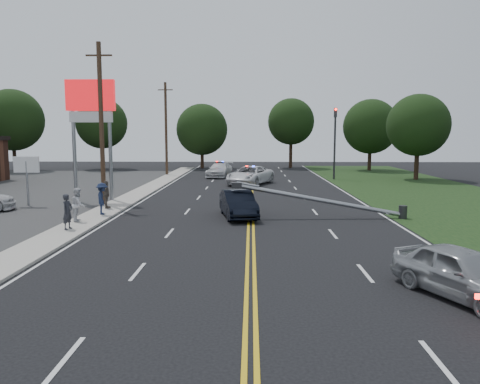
{
  "coord_description": "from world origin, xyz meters",
  "views": [
    {
      "loc": [
        -0.0,
        -16.76,
        4.46
      ],
      "look_at": [
        -0.53,
        5.61,
        1.7
      ],
      "focal_mm": 35.0,
      "sensor_mm": 36.0,
      "label": 1
    }
  ],
  "objects_px": {
    "fallen_streetlight": "(329,201)",
    "bystander_c": "(102,199)",
    "crashed_sedan": "(238,204)",
    "traffic_signal": "(335,137)",
    "bystander_b": "(78,204)",
    "pylon_sign": "(91,111)",
    "waiting_sedan": "(462,273)",
    "bystander_d": "(106,194)",
    "small_sign": "(27,169)",
    "utility_pole_mid": "(101,124)",
    "bystander_a": "(68,212)",
    "utility_pole_far": "(166,129)",
    "emergency_b": "(220,170)",
    "emergency_a": "(250,175)"
  },
  "relations": [
    {
      "from": "utility_pole_mid",
      "to": "bystander_b",
      "type": "relative_size",
      "value": 5.95
    },
    {
      "from": "crashed_sedan",
      "to": "bystander_c",
      "type": "xyz_separation_m",
      "value": [
        -7.42,
        0.04,
        0.26
      ]
    },
    {
      "from": "traffic_signal",
      "to": "utility_pole_mid",
      "type": "bearing_deg",
      "value": -134.2
    },
    {
      "from": "bystander_b",
      "to": "bystander_c",
      "type": "xyz_separation_m",
      "value": [
        0.58,
        2.0,
        0.03
      ]
    },
    {
      "from": "pylon_sign",
      "to": "traffic_signal",
      "type": "xyz_separation_m",
      "value": [
        18.8,
        16.0,
        -1.79
      ]
    },
    {
      "from": "fallen_streetlight",
      "to": "utility_pole_far",
      "type": "bearing_deg",
      "value": 117.24
    },
    {
      "from": "fallen_streetlight",
      "to": "traffic_signal",
      "type": "bearing_deg",
      "value": 79.41
    },
    {
      "from": "utility_pole_mid",
      "to": "emergency_a",
      "type": "bearing_deg",
      "value": 54.9
    },
    {
      "from": "utility_pole_mid",
      "to": "bystander_a",
      "type": "xyz_separation_m",
      "value": [
        0.77,
        -7.75,
        -4.15
      ]
    },
    {
      "from": "utility_pole_mid",
      "to": "bystander_d",
      "type": "bearing_deg",
      "value": -67.65
    },
    {
      "from": "crashed_sedan",
      "to": "bystander_a",
      "type": "distance_m",
      "value": 8.71
    },
    {
      "from": "traffic_signal",
      "to": "bystander_b",
      "type": "relative_size",
      "value": 4.2
    },
    {
      "from": "fallen_streetlight",
      "to": "pylon_sign",
      "type": "bearing_deg",
      "value": 157.78
    },
    {
      "from": "utility_pole_mid",
      "to": "emergency_b",
      "type": "distance_m",
      "value": 21.45
    },
    {
      "from": "utility_pole_far",
      "to": "bystander_c",
      "type": "xyz_separation_m",
      "value": [
        1.09,
        -25.72,
        -4.1
      ]
    },
    {
      "from": "emergency_b",
      "to": "bystander_d",
      "type": "relative_size",
      "value": 3.14
    },
    {
      "from": "pylon_sign",
      "to": "traffic_signal",
      "type": "distance_m",
      "value": 24.75
    },
    {
      "from": "pylon_sign",
      "to": "bystander_b",
      "type": "relative_size",
      "value": 4.76
    },
    {
      "from": "utility_pole_far",
      "to": "utility_pole_mid",
      "type": "bearing_deg",
      "value": -90.0
    },
    {
      "from": "emergency_a",
      "to": "waiting_sedan",
      "type": "bearing_deg",
      "value": -55.66
    },
    {
      "from": "small_sign",
      "to": "fallen_streetlight",
      "type": "relative_size",
      "value": 0.33
    },
    {
      "from": "crashed_sedan",
      "to": "bystander_a",
      "type": "bearing_deg",
      "value": -163.68
    },
    {
      "from": "bystander_b",
      "to": "bystander_d",
      "type": "height_order",
      "value": "bystander_b"
    },
    {
      "from": "traffic_signal",
      "to": "bystander_a",
      "type": "bearing_deg",
      "value": -123.02
    },
    {
      "from": "crashed_sedan",
      "to": "small_sign",
      "type": "bearing_deg",
      "value": 153.26
    },
    {
      "from": "small_sign",
      "to": "utility_pole_far",
      "type": "xyz_separation_m",
      "value": [
        4.8,
        22.0,
        2.75
      ]
    },
    {
      "from": "bystander_a",
      "to": "bystander_b",
      "type": "xyz_separation_m",
      "value": [
        -0.26,
        2.03,
        0.02
      ]
    },
    {
      "from": "pylon_sign",
      "to": "small_sign",
      "type": "relative_size",
      "value": 2.58
    },
    {
      "from": "emergency_b",
      "to": "bystander_d",
      "type": "distance_m",
      "value": 22.41
    },
    {
      "from": "pylon_sign",
      "to": "bystander_b",
      "type": "distance_m",
      "value": 9.4
    },
    {
      "from": "pylon_sign",
      "to": "traffic_signal",
      "type": "relative_size",
      "value": 1.13
    },
    {
      "from": "small_sign",
      "to": "bystander_d",
      "type": "xyz_separation_m",
      "value": [
        5.47,
        -1.63,
        -1.39
      ]
    },
    {
      "from": "pylon_sign",
      "to": "bystander_d",
      "type": "xyz_separation_m",
      "value": [
        1.97,
        -3.63,
        -5.05
      ]
    },
    {
      "from": "fallen_streetlight",
      "to": "bystander_d",
      "type": "distance_m",
      "value": 12.94
    },
    {
      "from": "utility_pole_mid",
      "to": "waiting_sedan",
      "type": "bearing_deg",
      "value": -47.29
    },
    {
      "from": "bystander_b",
      "to": "bystander_d",
      "type": "bearing_deg",
      "value": -14.15
    },
    {
      "from": "bystander_a",
      "to": "emergency_b",
      "type": "bearing_deg",
      "value": 3.68
    },
    {
      "from": "utility_pole_far",
      "to": "pylon_sign",
      "type": "bearing_deg",
      "value": -93.72
    },
    {
      "from": "utility_pole_far",
      "to": "bystander_b",
      "type": "distance_m",
      "value": 28.03
    },
    {
      "from": "pylon_sign",
      "to": "utility_pole_mid",
      "type": "xyz_separation_m",
      "value": [
        1.3,
        -2.0,
        -0.91
      ]
    },
    {
      "from": "pylon_sign",
      "to": "bystander_b",
      "type": "xyz_separation_m",
      "value": [
        1.81,
        -7.72,
        -5.04
      ]
    },
    {
      "from": "pylon_sign",
      "to": "waiting_sedan",
      "type": "relative_size",
      "value": 1.91
    },
    {
      "from": "bystander_c",
      "to": "crashed_sedan",
      "type": "bearing_deg",
      "value": -108.29
    },
    {
      "from": "fallen_streetlight",
      "to": "waiting_sedan",
      "type": "xyz_separation_m",
      "value": [
        1.59,
        -12.23,
        -0.21
      ]
    },
    {
      "from": "traffic_signal",
      "to": "emergency_b",
      "type": "height_order",
      "value": "traffic_signal"
    },
    {
      "from": "fallen_streetlight",
      "to": "waiting_sedan",
      "type": "bearing_deg",
      "value": -82.58
    },
    {
      "from": "crashed_sedan",
      "to": "bystander_a",
      "type": "relative_size",
      "value": 2.7
    },
    {
      "from": "emergency_a",
      "to": "crashed_sedan",
      "type": "bearing_deg",
      "value": -69.1
    },
    {
      "from": "bystander_b",
      "to": "bystander_d",
      "type": "relative_size",
      "value": 1.02
    },
    {
      "from": "fallen_streetlight",
      "to": "bystander_c",
      "type": "bearing_deg",
      "value": 178.71
    }
  ]
}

